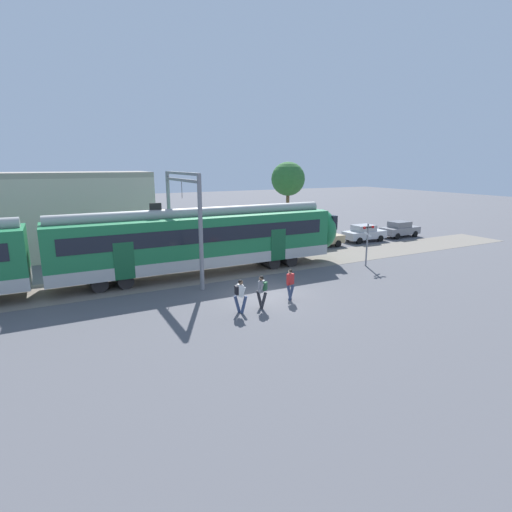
{
  "coord_description": "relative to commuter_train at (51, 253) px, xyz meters",
  "views": [
    {
      "loc": [
        -10.0,
        -18.13,
        7.0
      ],
      "look_at": [
        0.75,
        2.61,
        1.6
      ],
      "focal_mm": 28.0,
      "sensor_mm": 36.0,
      "label": 1
    }
  ],
  "objects": [
    {
      "name": "parked_car_grey",
      "position": [
        30.46,
        3.86,
        -1.47
      ],
      "size": [
        4.06,
        1.87,
        1.54
      ],
      "color": "gray",
      "rests_on": "ground"
    },
    {
      "name": "street_tree_right",
      "position": [
        20.42,
        8.57,
        3.33
      ],
      "size": [
        3.16,
        3.16,
        7.22
      ],
      "color": "brown",
      "rests_on": "ground"
    },
    {
      "name": "pedestrian_white",
      "position": [
        7.83,
        -7.49,
        -1.26
      ],
      "size": [
        0.62,
        0.59,
        1.67
      ],
      "color": "navy",
      "rests_on": "ground"
    },
    {
      "name": "track_bed",
      "position": [
        -2.48,
        0.0,
        -2.25
      ],
      "size": [
        80.0,
        4.4,
        0.01
      ],
      "primitive_type": "cube",
      "color": "slate",
      "rests_on": "ground"
    },
    {
      "name": "background_building",
      "position": [
        -0.66,
        9.96,
        0.95
      ],
      "size": [
        16.48,
        5.0,
        9.2
      ],
      "color": "#B2A899",
      "rests_on": "ground"
    },
    {
      "name": "commuter_train",
      "position": [
        0.0,
        0.0,
        0.0
      ],
      "size": [
        38.05,
        3.07,
        4.73
      ],
      "color": "#B7B7B2",
      "rests_on": "ground"
    },
    {
      "name": "parked_car_tan",
      "position": [
        20.69,
        3.53,
        -1.47
      ],
      "size": [
        4.01,
        1.77,
        1.54
      ],
      "color": "tan",
      "rests_on": "ground"
    },
    {
      "name": "catenary_gantry",
      "position": [
        7.48,
        0.0,
        2.06
      ],
      "size": [
        0.24,
        6.64,
        6.53
      ],
      "color": "gray",
      "rests_on": "ground"
    },
    {
      "name": "ground_plane",
      "position": [
        10.18,
        -5.79,
        -2.25
      ],
      "size": [
        160.0,
        160.0,
        0.0
      ],
      "primitive_type": "plane",
      "color": "#515156"
    },
    {
      "name": "pedestrian_red",
      "position": [
        10.98,
        -6.98,
        -1.29
      ],
      "size": [
        0.53,
        0.71,
        1.67
      ],
      "color": "navy",
      "rests_on": "ground"
    },
    {
      "name": "pedestrian_grey",
      "position": [
        9.07,
        -7.4,
        -1.26
      ],
      "size": [
        0.5,
        0.69,
        1.67
      ],
      "color": "#28282D",
      "rests_on": "ground"
    },
    {
      "name": "crossing_signal",
      "position": [
        19.55,
        -3.35,
        -0.24
      ],
      "size": [
        0.96,
        0.22,
        3.0
      ],
      "color": "gray",
      "rests_on": "ground"
    },
    {
      "name": "parked_car_silver",
      "position": [
        25.76,
        3.72,
        -1.47
      ],
      "size": [
        4.02,
        1.8,
        1.54
      ],
      "color": "#B7BABF",
      "rests_on": "ground"
    }
  ]
}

